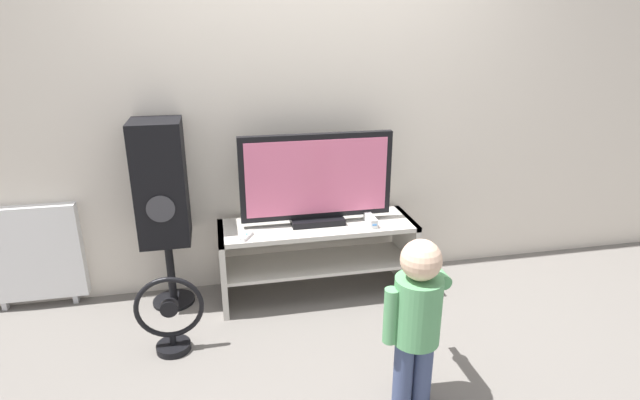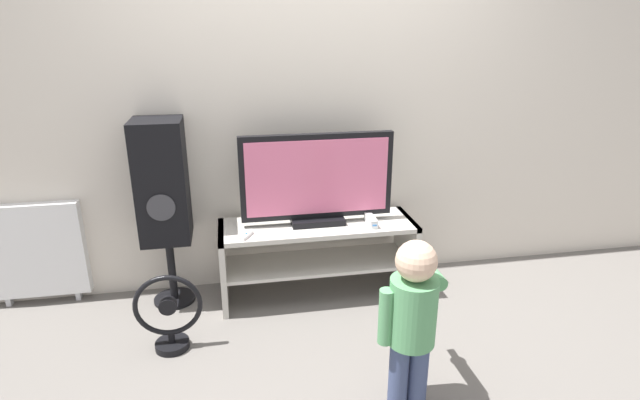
{
  "view_description": "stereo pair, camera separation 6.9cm",
  "coord_description": "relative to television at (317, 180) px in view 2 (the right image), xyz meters",
  "views": [
    {
      "loc": [
        -0.6,
        -2.71,
        1.73
      ],
      "look_at": [
        0.0,
        0.13,
        0.7
      ],
      "focal_mm": 28.0,
      "sensor_mm": 36.0,
      "label": 1
    },
    {
      "loc": [
        -0.54,
        -2.73,
        1.73
      ],
      "look_at": [
        0.0,
        0.13,
        0.7
      ],
      "focal_mm": 28.0,
      "sensor_mm": 36.0,
      "label": 2
    }
  ],
  "objects": [
    {
      "name": "game_console",
      "position": [
        0.33,
        -0.1,
        -0.26
      ],
      "size": [
        0.05,
        0.18,
        0.06
      ],
      "color": "white",
      "rests_on": "tv_stand"
    },
    {
      "name": "television",
      "position": [
        0.0,
        0.0,
        0.0
      ],
      "size": [
        0.97,
        0.2,
        0.59
      ],
      "color": "black",
      "rests_on": "tv_stand"
    },
    {
      "name": "floor_fan",
      "position": [
        -0.92,
        -0.46,
        -0.59
      ],
      "size": [
        0.37,
        0.19,
        0.46
      ],
      "color": "black",
      "rests_on": "ground_plane"
    },
    {
      "name": "tv_stand",
      "position": [
        0.0,
        -0.02,
        -0.46
      ],
      "size": [
        1.27,
        0.42,
        0.51
      ],
      "color": "beige",
      "rests_on": "ground_plane"
    },
    {
      "name": "speaker_tower",
      "position": [
        -0.95,
        0.07,
        0.0
      ],
      "size": [
        0.3,
        0.32,
        1.2
      ],
      "color": "black",
      "rests_on": "ground_plane"
    },
    {
      "name": "radiator",
      "position": [
        -1.79,
        0.2,
        -0.43
      ],
      "size": [
        0.6,
        0.08,
        0.68
      ],
      "color": "white",
      "rests_on": "ground_plane"
    },
    {
      "name": "ground_plane",
      "position": [
        0.0,
        -0.23,
        -0.8
      ],
      "size": [
        16.0,
        16.0,
        0.0
      ],
      "primitive_type": "plane",
      "color": "slate"
    },
    {
      "name": "remote_primary",
      "position": [
        -0.46,
        -0.15,
        -0.28
      ],
      "size": [
        0.09,
        0.13,
        0.03
      ],
      "color": "white",
      "rests_on": "tv_stand"
    },
    {
      "name": "wall_back",
      "position": [
        0.0,
        0.27,
        0.5
      ],
      "size": [
        10.0,
        0.06,
        2.6
      ],
      "color": "silver",
      "rests_on": "ground_plane"
    },
    {
      "name": "child",
      "position": [
        0.23,
        -1.11,
        -0.29
      ],
      "size": [
        0.32,
        0.48,
        0.85
      ],
      "color": "#3F4C72",
      "rests_on": "ground_plane"
    }
  ]
}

